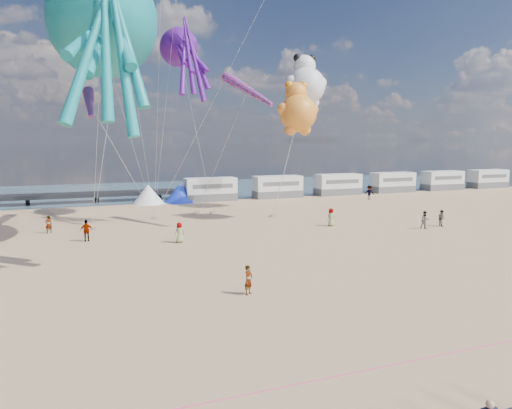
{
  "coord_description": "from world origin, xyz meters",
  "views": [
    {
      "loc": [
        -8.99,
        -17.47,
        7.86
      ],
      "look_at": [
        -0.28,
        6.0,
        4.32
      ],
      "focal_mm": 32.0,
      "sensor_mm": 36.0,
      "label": 1
    }
  ],
  "objects_px": {
    "motorhome_0": "(211,189)",
    "motorhome_5": "(488,179)",
    "sandbag_c": "(273,216)",
    "sandbag_e": "(154,218)",
    "motorhome_2": "(338,184)",
    "standing_person": "(248,280)",
    "kite_octopus_purple": "(179,47)",
    "motorhome_3": "(393,182)",
    "beachgoer_2": "(369,193)",
    "beachgoer_1": "(425,220)",
    "beachgoer_7": "(442,218)",
    "tent_blue": "(180,193)",
    "beachgoer_6": "(180,233)",
    "sandbag_a": "(93,229)",
    "kite_octopus_teal": "(102,22)",
    "windsock_right": "(90,104)",
    "tent_white": "(148,194)",
    "windsock_left": "(117,61)",
    "kite_panda": "(306,86)",
    "beachgoer_3": "(87,231)",
    "beachgoer_0": "(331,217)",
    "motorhome_4": "(442,180)",
    "motorhome_1": "(278,187)",
    "kite_teddy_orange": "(298,113)",
    "sandbag_b": "(213,212)",
    "sandbag_d": "(198,212)",
    "beachgoer_5": "(49,224)",
    "windsock_mid": "(248,90)"
  },
  "relations": [
    {
      "from": "sandbag_a",
      "to": "kite_panda",
      "type": "relative_size",
      "value": 0.07
    },
    {
      "from": "beachgoer_6",
      "to": "sandbag_a",
      "type": "bearing_deg",
      "value": -61.98
    },
    {
      "from": "motorhome_2",
      "to": "beachgoer_5",
      "type": "height_order",
      "value": "motorhome_2"
    },
    {
      "from": "sandbag_b",
      "to": "windsock_left",
      "type": "distance_m",
      "value": 18.08
    },
    {
      "from": "standing_person",
      "to": "sandbag_d",
      "type": "xyz_separation_m",
      "value": [
        3.54,
        26.7,
        -0.65
      ]
    },
    {
      "from": "kite_panda",
      "to": "beachgoer_3",
      "type": "bearing_deg",
      "value": -168.69
    },
    {
      "from": "motorhome_2",
      "to": "beachgoer_7",
      "type": "height_order",
      "value": "motorhome_2"
    },
    {
      "from": "sandbag_b",
      "to": "kite_teddy_orange",
      "type": "xyz_separation_m",
      "value": [
        6.67,
        -7.04,
        10.29
      ]
    },
    {
      "from": "standing_person",
      "to": "beachgoer_1",
      "type": "bearing_deg",
      "value": -8.11
    },
    {
      "from": "standing_person",
      "to": "kite_octopus_purple",
      "type": "height_order",
      "value": "kite_octopus_purple"
    },
    {
      "from": "standing_person",
      "to": "sandbag_e",
      "type": "xyz_separation_m",
      "value": [
        -1.36,
        24.62,
        -0.65
      ]
    },
    {
      "from": "motorhome_0",
      "to": "motorhome_5",
      "type": "xyz_separation_m",
      "value": [
        47.5,
        0.0,
        0.0
      ]
    },
    {
      "from": "tent_blue",
      "to": "beachgoer_3",
      "type": "bearing_deg",
      "value": -119.25
    },
    {
      "from": "motorhome_0",
      "to": "sandbag_b",
      "type": "xyz_separation_m",
      "value": [
        -2.43,
        -10.17,
        -1.39
      ]
    },
    {
      "from": "beachgoer_6",
      "to": "kite_octopus_teal",
      "type": "distance_m",
      "value": 16.14
    },
    {
      "from": "beachgoer_5",
      "to": "sandbag_b",
      "type": "relative_size",
      "value": 3.06
    },
    {
      "from": "motorhome_5",
      "to": "beachgoer_5",
      "type": "bearing_deg",
      "value": -166.62
    },
    {
      "from": "motorhome_1",
      "to": "motorhome_5",
      "type": "relative_size",
      "value": 1.0
    },
    {
      "from": "sandbag_a",
      "to": "motorhome_1",
      "type": "bearing_deg",
      "value": 32.29
    },
    {
      "from": "kite_octopus_teal",
      "to": "kite_panda",
      "type": "height_order",
      "value": "kite_octopus_teal"
    },
    {
      "from": "beachgoer_3",
      "to": "beachgoer_7",
      "type": "distance_m",
      "value": 31.0
    },
    {
      "from": "tent_white",
      "to": "sandbag_e",
      "type": "xyz_separation_m",
      "value": [
        -0.87,
        -11.57,
        -1.09
      ]
    },
    {
      "from": "sandbag_e",
      "to": "windsock_mid",
      "type": "bearing_deg",
      "value": -43.53
    },
    {
      "from": "motorhome_0",
      "to": "motorhome_5",
      "type": "height_order",
      "value": "same"
    },
    {
      "from": "standing_person",
      "to": "sandbag_b",
      "type": "relative_size",
      "value": 3.05
    },
    {
      "from": "motorhome_0",
      "to": "beachgoer_7",
      "type": "distance_m",
      "value": 29.09
    },
    {
      "from": "kite_octopus_teal",
      "to": "windsock_right",
      "type": "height_order",
      "value": "kite_octopus_teal"
    },
    {
      "from": "kite_octopus_teal",
      "to": "kite_octopus_purple",
      "type": "relative_size",
      "value": 1.44
    },
    {
      "from": "tent_white",
      "to": "sandbag_e",
      "type": "bearing_deg",
      "value": -94.29
    },
    {
      "from": "motorhome_5",
      "to": "kite_octopus_purple",
      "type": "xyz_separation_m",
      "value": [
        -53.48,
        -11.35,
        15.38
      ]
    },
    {
      "from": "beachgoer_0",
      "to": "windsock_left",
      "type": "distance_m",
      "value": 23.52
    },
    {
      "from": "sandbag_a",
      "to": "beachgoer_3",
      "type": "bearing_deg",
      "value": -95.99
    },
    {
      "from": "tent_white",
      "to": "tent_blue",
      "type": "relative_size",
      "value": 1.0
    },
    {
      "from": "motorhome_4",
      "to": "sandbag_e",
      "type": "xyz_separation_m",
      "value": [
        -46.87,
        -11.57,
        -1.39
      ]
    },
    {
      "from": "motorhome_2",
      "to": "motorhome_5",
      "type": "relative_size",
      "value": 1.0
    },
    {
      "from": "beachgoer_7",
      "to": "sandbag_e",
      "type": "distance_m",
      "value": 27.59
    },
    {
      "from": "sandbag_c",
      "to": "sandbag_e",
      "type": "relative_size",
      "value": 1.0
    },
    {
      "from": "beachgoer_6",
      "to": "kite_teddy_orange",
      "type": "xyz_separation_m",
      "value": [
        12.77,
        5.88,
        9.61
      ]
    },
    {
      "from": "kite_octopus_teal",
      "to": "kite_teddy_orange",
      "type": "height_order",
      "value": "kite_octopus_teal"
    },
    {
      "from": "motorhome_3",
      "to": "beachgoer_2",
      "type": "relative_size",
      "value": 3.53
    },
    {
      "from": "standing_person",
      "to": "kite_panda",
      "type": "bearing_deg",
      "value": 21.93
    },
    {
      "from": "beachgoer_1",
      "to": "windsock_left",
      "type": "relative_size",
      "value": 0.21
    },
    {
      "from": "motorhome_3",
      "to": "kite_teddy_orange",
      "type": "distance_m",
      "value": 31.05
    },
    {
      "from": "beachgoer_6",
      "to": "motorhome_0",
      "type": "bearing_deg",
      "value": -120.94
    },
    {
      "from": "motorhome_4",
      "to": "beachgoer_3",
      "type": "bearing_deg",
      "value": -159.33
    },
    {
      "from": "motorhome_3",
      "to": "beachgoer_1",
      "type": "height_order",
      "value": "motorhome_3"
    },
    {
      "from": "motorhome_3",
      "to": "standing_person",
      "type": "bearing_deg",
      "value": -134.85
    },
    {
      "from": "motorhome_2",
      "to": "tent_blue",
      "type": "distance_m",
      "value": 23.0
    },
    {
      "from": "kite_octopus_purple",
      "to": "sandbag_e",
      "type": "bearing_deg",
      "value": 162.17
    },
    {
      "from": "sandbag_e",
      "to": "sandbag_b",
      "type": "bearing_deg",
      "value": 12.23
    }
  ]
}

